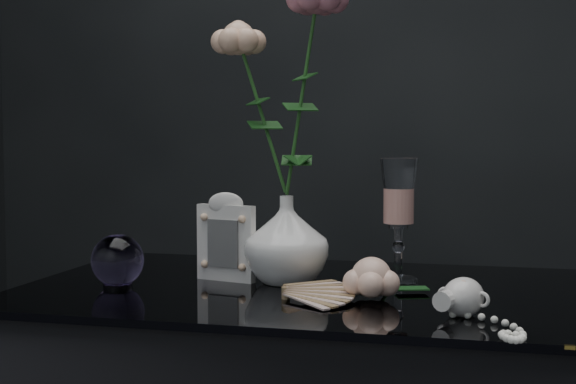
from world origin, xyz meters
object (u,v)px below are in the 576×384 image
(picture_frame, at_px, (226,237))
(pearl_jar, at_px, (463,295))
(vase, at_px, (287,240))
(wine_glass, at_px, (398,220))
(paperweight, at_px, (118,260))
(loose_rose, at_px, (371,278))

(picture_frame, height_order, pearl_jar, picture_frame)
(picture_frame, distance_m, pearl_jar, 0.44)
(vase, bearing_deg, wine_glass, 19.70)
(paperweight, relative_size, loose_rose, 0.46)
(picture_frame, relative_size, paperweight, 1.75)
(wine_glass, height_order, picture_frame, wine_glass)
(paperweight, distance_m, pearl_jar, 0.57)
(wine_glass, xyz_separation_m, picture_frame, (-0.29, -0.07, -0.03))
(vase, bearing_deg, picture_frame, -179.15)
(vase, distance_m, loose_rose, 0.19)
(picture_frame, relative_size, pearl_jar, 0.77)
(wine_glass, bearing_deg, pearl_jar, -64.39)
(loose_rose, bearing_deg, paperweight, -168.34)
(vase, height_order, wine_glass, wine_glass)
(loose_rose, bearing_deg, pearl_jar, -18.58)
(paperweight, xyz_separation_m, pearl_jar, (0.56, -0.08, -0.02))
(wine_glass, relative_size, picture_frame, 1.38)
(paperweight, distance_m, loose_rose, 0.42)
(loose_rose, height_order, pearl_jar, loose_rose)
(loose_rose, relative_size, pearl_jar, 0.95)
(picture_frame, bearing_deg, pearl_jar, -9.49)
(wine_glass, distance_m, loose_rose, 0.18)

